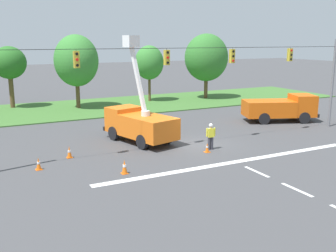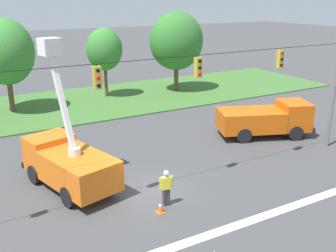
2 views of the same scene
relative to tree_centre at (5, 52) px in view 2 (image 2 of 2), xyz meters
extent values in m
plane|color=#424244|center=(3.53, -18.25, -5.01)|extent=(200.00, 200.00, 0.00)
cube|color=#3D6B2D|center=(3.53, -0.25, -4.96)|extent=(56.00, 12.00, 0.10)
cube|color=silver|center=(3.53, -22.72, -5.01)|extent=(17.60, 0.50, 0.01)
cylinder|color=slate|center=(16.53, -18.25, -1.41)|extent=(0.20, 0.20, 7.20)
cylinder|color=black|center=(3.53, -18.25, 1.59)|extent=(26.00, 0.03, 0.03)
cylinder|color=black|center=(1.24, -18.25, 1.54)|extent=(0.02, 0.02, 0.10)
cube|color=gold|center=(1.24, -18.25, 1.01)|extent=(0.32, 0.28, 0.96)
cylinder|color=black|center=(1.24, -18.41, 1.33)|extent=(0.16, 0.05, 0.16)
cylinder|color=red|center=(1.24, -18.41, 1.01)|extent=(0.16, 0.05, 0.16)
cylinder|color=black|center=(1.24, -18.41, 0.69)|extent=(0.16, 0.05, 0.16)
cylinder|color=black|center=(6.33, -18.25, 1.54)|extent=(0.02, 0.02, 0.10)
cube|color=gold|center=(6.33, -18.25, 1.01)|extent=(0.32, 0.28, 0.96)
cylinder|color=black|center=(6.33, -18.41, 1.33)|extent=(0.16, 0.05, 0.16)
cylinder|color=black|center=(6.33, -18.41, 1.01)|extent=(0.16, 0.05, 0.16)
cylinder|color=red|center=(6.33, -18.41, 0.69)|extent=(0.16, 0.05, 0.16)
cylinder|color=black|center=(11.66, -18.25, 1.54)|extent=(0.02, 0.02, 0.10)
cube|color=gold|center=(11.66, -18.25, 1.01)|extent=(0.32, 0.28, 0.96)
cylinder|color=red|center=(11.66, -18.41, 1.33)|extent=(0.16, 0.05, 0.16)
cylinder|color=black|center=(11.66, -18.41, 1.01)|extent=(0.16, 0.05, 0.16)
cylinder|color=black|center=(11.66, -18.41, 0.69)|extent=(0.16, 0.05, 0.16)
cylinder|color=brown|center=(0.00, 0.00, -3.46)|extent=(0.42, 0.42, 3.11)
ellipsoid|color=#387F33|center=(0.00, 0.00, 0.02)|extent=(4.52, 4.97, 5.33)
cylinder|color=brown|center=(8.69, 0.92, -3.45)|extent=(0.30, 0.30, 3.13)
ellipsoid|color=#387F33|center=(8.69, 0.92, -0.45)|extent=(3.36, 3.15, 3.92)
cylinder|color=brown|center=(15.82, -0.10, -3.65)|extent=(0.44, 0.44, 2.72)
ellipsoid|color=#33752D|center=(15.82, -0.10, 0.02)|extent=(5.45, 4.72, 5.69)
cube|color=orange|center=(0.60, -16.66, -3.77)|extent=(3.35, 4.48, 1.48)
cube|color=orange|center=(-0.13, -13.90, -3.62)|extent=(2.67, 2.25, 1.79)
cube|color=#1E2838|center=(-0.29, -13.32, -3.30)|extent=(2.00, 0.62, 0.81)
cube|color=black|center=(-0.37, -13.00, -4.36)|extent=(2.36, 0.77, 0.30)
cylinder|color=black|center=(-1.14, -14.41, -4.51)|extent=(0.53, 1.04, 1.00)
cylinder|color=black|center=(0.99, -13.84, -4.51)|extent=(0.53, 1.04, 1.00)
cylinder|color=black|center=(-0.28, -17.63, -4.51)|extent=(0.53, 1.04, 1.00)
cylinder|color=black|center=(1.85, -17.06, -4.51)|extent=(0.53, 1.04, 1.00)
cylinder|color=silver|center=(0.53, -16.38, -2.86)|extent=(0.60, 0.60, 0.36)
cube|color=white|center=(0.34, -15.66, -0.64)|extent=(0.67, 1.72, 4.87)
cube|color=white|center=(0.14, -14.94, 2.01)|extent=(1.08, 1.00, 0.80)
cube|color=#D6560F|center=(13.33, -14.36, -3.82)|extent=(4.91, 3.89, 1.38)
cube|color=#D6560F|center=(16.18, -15.50, -3.58)|extent=(2.59, 2.89, 1.87)
cube|color=#1E2838|center=(16.78, -15.74, -3.25)|extent=(0.87, 1.99, 0.84)
cube|color=black|center=(17.11, -15.87, -4.36)|extent=(1.06, 2.36, 0.30)
cylinder|color=black|center=(16.38, -14.35, -4.51)|extent=(1.03, 0.63, 1.00)
cylinder|color=black|center=(15.53, -16.47, -4.51)|extent=(1.03, 0.63, 1.00)
cylinder|color=black|center=(13.04, -13.02, -4.51)|extent=(1.03, 0.63, 1.00)
cylinder|color=black|center=(12.19, -15.14, -4.51)|extent=(1.03, 0.63, 1.00)
cylinder|color=#383842|center=(3.82, -19.77, -4.59)|extent=(0.18, 0.18, 0.85)
cylinder|color=#383842|center=(3.63, -19.73, -4.59)|extent=(0.18, 0.18, 0.85)
cube|color=yellow|center=(3.73, -19.75, -3.86)|extent=(0.43, 0.30, 0.60)
cube|color=silver|center=(3.73, -19.75, -3.86)|extent=(0.43, 0.15, 0.62)
cylinder|color=yellow|center=(3.99, -19.79, -3.83)|extent=(0.11, 0.11, 0.55)
cylinder|color=yellow|center=(3.46, -19.71, -3.83)|extent=(0.11, 0.11, 0.55)
sphere|color=tan|center=(3.73, -19.75, -3.43)|extent=(0.22, 0.22, 0.22)
sphere|color=white|center=(3.73, -19.75, -3.37)|extent=(0.26, 0.26, 0.26)
cube|color=orange|center=(3.18, -20.20, -5.00)|extent=(0.36, 0.36, 0.03)
cone|color=orange|center=(3.18, -20.20, -4.68)|extent=(0.24, 0.24, 0.60)
cylinder|color=white|center=(3.18, -20.20, -4.65)|extent=(0.15, 0.15, 0.11)
camera|label=1|loc=(-10.21, -40.84, 2.10)|focal=42.00mm
camera|label=2|loc=(-4.16, -33.94, 4.31)|focal=42.00mm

